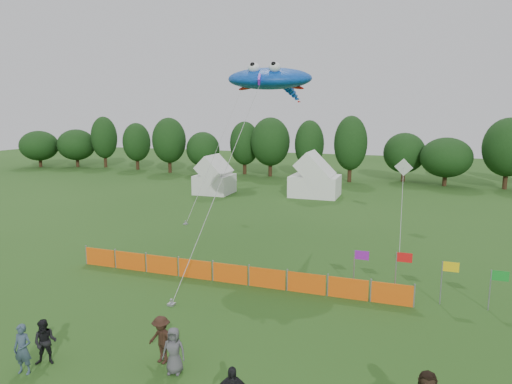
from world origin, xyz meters
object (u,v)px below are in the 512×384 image
(spectator_a, at_px, (23,349))
(spectator_c, at_px, (161,340))
(spectator_e, at_px, (174,351))
(stingray_kite, at_px, (272,79))
(tent_left, at_px, (214,178))
(tent_right, at_px, (315,179))
(barrier_fence, at_px, (230,274))
(spectator_b, at_px, (45,342))

(spectator_a, xyz_separation_m, spectator_c, (4.04, 2.11, -0.01))
(spectator_e, distance_m, stingray_kite, 18.37)
(stingray_kite, bearing_deg, spectator_e, -84.76)
(tent_left, bearing_deg, tent_right, 10.42)
(barrier_fence, bearing_deg, tent_right, 92.17)
(spectator_c, relative_size, stingray_kite, 0.10)
(barrier_fence, distance_m, spectator_c, 7.78)
(barrier_fence, xyz_separation_m, spectator_c, (0.62, -7.74, 0.36))
(tent_left, xyz_separation_m, tent_right, (10.46, 1.92, 0.12))
(tent_left, distance_m, barrier_fence, 25.95)
(tent_left, height_order, spectator_b, tent_left)
(tent_right, xyz_separation_m, stingray_kite, (0.89, -17.92, 8.88))
(tent_right, distance_m, spectator_a, 35.16)
(barrier_fence, bearing_deg, tent_left, 116.12)
(spectator_b, bearing_deg, stingray_kite, 53.47)
(tent_left, xyz_separation_m, spectator_e, (12.76, -31.44, -0.85))
(tent_right, height_order, spectator_c, tent_right)
(tent_left, bearing_deg, spectator_b, -75.69)
(tent_left, relative_size, spectator_c, 2.15)
(tent_left, relative_size, spectator_b, 2.27)
(barrier_fence, bearing_deg, spectator_c, -85.39)
(spectator_b, xyz_separation_m, stingray_kite, (3.07, 16.44, 9.83))
(tent_right, xyz_separation_m, spectator_a, (-2.46, -35.06, -0.90))
(spectator_a, relative_size, stingray_kite, 0.10)
(spectator_b, height_order, stingray_kite, stingray_kite)
(tent_left, relative_size, spectator_e, 2.31)
(tent_right, bearing_deg, spectator_a, -94.02)
(tent_left, height_order, spectator_a, tent_left)
(spectator_a, xyz_separation_m, spectator_e, (4.77, 1.69, -0.06))
(spectator_a, bearing_deg, stingray_kite, 69.43)
(tent_right, bearing_deg, spectator_b, -93.63)
(tent_right, bearing_deg, stingray_kite, -87.16)
(tent_left, height_order, stingray_kite, stingray_kite)
(spectator_c, distance_m, spectator_e, 0.84)
(spectator_c, bearing_deg, spectator_a, -137.79)
(spectator_c, bearing_deg, spectator_e, -15.41)
(tent_right, relative_size, barrier_fence, 0.28)
(spectator_a, height_order, stingray_kite, stingray_kite)
(tent_right, height_order, barrier_fence, tent_right)
(stingray_kite, bearing_deg, tent_left, 125.34)
(spectator_c, bearing_deg, barrier_fence, 109.22)
(spectator_a, height_order, spectator_e, spectator_a)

